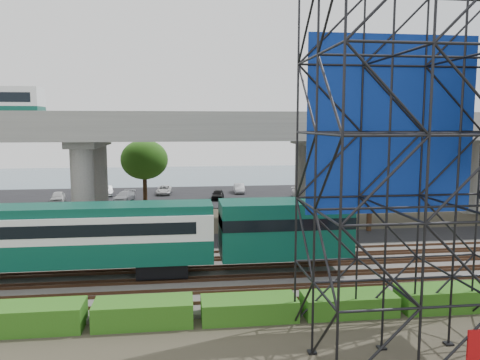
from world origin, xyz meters
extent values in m
plane|color=#474233|center=(0.00, 0.00, 0.00)|extent=(140.00, 140.00, 0.00)
cube|color=slate|center=(0.00, 2.00, 0.10)|extent=(90.00, 12.00, 0.20)
cube|color=black|center=(0.00, 10.50, 0.04)|extent=(90.00, 5.00, 0.08)
cube|color=black|center=(0.00, 34.00, 0.04)|extent=(90.00, 18.00, 0.08)
cube|color=#466374|center=(0.00, 56.00, 0.01)|extent=(140.00, 40.00, 0.03)
cube|color=#472D1E|center=(0.00, -2.72, 0.28)|extent=(90.00, 0.08, 0.16)
cube|color=#472D1E|center=(0.00, -1.28, 0.28)|extent=(90.00, 0.08, 0.16)
cube|color=#472D1E|center=(0.00, -0.72, 0.28)|extent=(90.00, 0.08, 0.16)
cube|color=#472D1E|center=(0.00, 0.72, 0.28)|extent=(90.00, 0.08, 0.16)
cube|color=#472D1E|center=(0.00, 1.28, 0.28)|extent=(90.00, 0.08, 0.16)
cube|color=#472D1E|center=(0.00, 2.72, 0.28)|extent=(90.00, 0.08, 0.16)
cube|color=#472D1E|center=(0.00, 3.28, 0.28)|extent=(90.00, 0.08, 0.16)
cube|color=#472D1E|center=(0.00, 4.72, 0.28)|extent=(90.00, 0.08, 0.16)
cube|color=#472D1E|center=(0.00, 5.28, 0.28)|extent=(90.00, 0.08, 0.16)
cube|color=#472D1E|center=(0.00, 6.72, 0.28)|extent=(90.00, 0.08, 0.16)
cube|color=black|center=(-3.35, 2.00, 0.81)|extent=(3.00, 2.20, 0.90)
cube|color=#094335|center=(-9.85, 2.00, 1.96)|extent=(19.00, 3.00, 1.40)
cube|color=silver|center=(-9.85, 2.00, 3.41)|extent=(19.00, 3.00, 1.50)
cube|color=#094335|center=(-9.85, 2.00, 4.41)|extent=(19.00, 2.60, 0.50)
cube|color=black|center=(-8.85, 2.00, 3.46)|extent=(15.00, 3.06, 0.70)
cube|color=#094335|center=(4.15, 2.00, 2.96)|extent=(8.00, 3.00, 3.40)
cube|color=#9E9B93|center=(0.00, 16.00, 8.60)|extent=(80.00, 12.00, 1.20)
cube|color=#9E9B93|center=(0.00, 10.25, 9.75)|extent=(80.00, 0.50, 1.10)
cube|color=#9E9B93|center=(0.00, 21.75, 9.75)|extent=(80.00, 0.50, 1.10)
cylinder|color=#9E9B93|center=(-10.00, 12.50, 4.00)|extent=(1.80, 1.80, 8.00)
cylinder|color=#9E9B93|center=(-10.00, 19.50, 4.00)|extent=(1.80, 1.80, 8.00)
cube|color=#9E9B93|center=(-10.00, 16.00, 7.70)|extent=(2.40, 9.00, 0.60)
cylinder|color=#9E9B93|center=(10.00, 12.50, 4.00)|extent=(1.80, 1.80, 8.00)
cylinder|color=#9E9B93|center=(10.00, 19.50, 4.00)|extent=(1.80, 1.80, 8.00)
cube|color=#9E9B93|center=(10.00, 16.00, 7.70)|extent=(2.40, 9.00, 0.60)
cylinder|color=#9E9B93|center=(28.00, 19.50, 4.00)|extent=(1.80, 1.80, 8.00)
cube|color=navy|center=(7.59, -4.95, 9.30)|extent=(8.10, 0.08, 8.25)
cube|color=black|center=(7.59, -8.00, 0.04)|extent=(9.36, 6.36, 0.08)
cube|color=#2A5B14|center=(-9.00, -4.30, 0.60)|extent=(4.60, 1.80, 1.20)
cube|color=#2A5B14|center=(-4.00, -4.30, 0.58)|extent=(4.60, 1.80, 1.15)
cube|color=#2A5B14|center=(1.00, -4.30, 0.52)|extent=(4.60, 1.80, 1.03)
cube|color=#2A5B14|center=(6.00, -4.30, 0.51)|extent=(4.60, 1.80, 1.01)
cube|color=#2A5B14|center=(11.00, -4.30, 0.56)|extent=(4.60, 1.80, 1.12)
cylinder|color=#382314|center=(14.00, 12.50, 2.40)|extent=(0.44, 0.44, 4.80)
ellipsoid|color=#2A5B14|center=(14.00, 12.50, 5.60)|extent=(4.94, 4.94, 4.18)
cylinder|color=#382314|center=(-6.00, 24.00, 2.40)|extent=(0.44, 0.44, 4.80)
ellipsoid|color=#2A5B14|center=(-6.00, 24.00, 5.60)|extent=(4.94, 4.94, 4.18)
imported|color=black|center=(-10.55, 9.51, 0.75)|extent=(4.95, 2.52, 1.34)
imported|color=beige|center=(-16.68, 31.00, 0.73)|extent=(2.12, 4.00, 1.29)
imported|color=silver|center=(-11.79, 36.00, 0.70)|extent=(2.04, 3.95, 1.24)
imported|color=#97999E|center=(-9.00, 31.00, 0.67)|extent=(2.62, 4.35, 1.18)
imported|color=#BDBDBD|center=(-4.48, 36.00, 0.63)|extent=(1.99, 4.06, 1.11)
imported|color=black|center=(2.23, 31.00, 0.67)|extent=(1.91, 3.66, 1.19)
imported|color=#9E9FA5|center=(5.52, 36.00, 0.69)|extent=(1.47, 3.78, 1.23)
imported|color=white|center=(12.90, 31.00, 0.66)|extent=(2.27, 4.21, 1.16)
imported|color=#B2B3BA|center=(15.01, 36.00, 0.66)|extent=(2.62, 4.43, 1.15)
camera|label=1|loc=(-2.13, -25.72, 9.41)|focal=35.00mm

